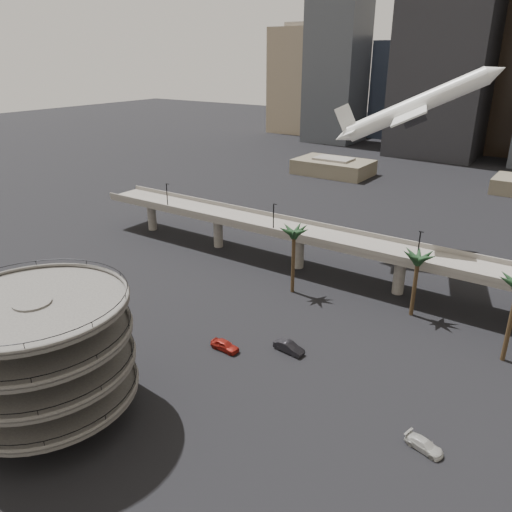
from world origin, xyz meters
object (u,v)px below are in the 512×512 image
Objects in this scene: car_a at (225,345)px; car_b at (289,347)px; airborne_jet at (414,107)px; overpass at (347,246)px; car_c at (424,445)px; parking_ramp at (41,349)px.

car_b is (8.47, 5.20, 0.01)m from car_a.
airborne_jet is 6.74× the size of car_a.
car_a is 9.94m from car_b.
overpass reaches higher than car_b.
airborne_jet is at bearing 75.80° from overpass.
overpass is 28.23× the size of car_c.
parking_ramp is 4.41× the size of car_b.
parking_ramp reaches higher than car_b.
parking_ramp is 4.64× the size of car_a.
overpass is 27.19× the size of car_a.
car_a is (-4.14, -34.63, -6.53)m from overpass.
car_a is (-8.63, -52.35, -31.92)m from airborne_jet.
car_c is at bearing 27.00° from parking_ramp.
airborne_jet is at bearing -7.63° from car_a.
parking_ramp is 0.17× the size of overpass.
airborne_jet reaches higher than car_b.
parking_ramp is at bearing 161.76° from car_a.
car_c is (23.43, -55.87, -32.07)m from airborne_jet.
parking_ramp is 0.69× the size of airborne_jet.
car_a is at bearing -116.43° from airborne_jet.
parking_ramp reaches higher than car_c.
overpass is at bearing -121.27° from airborne_jet.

